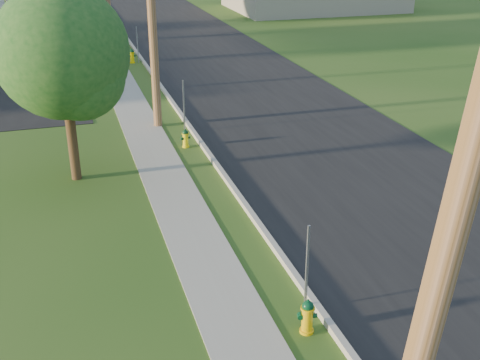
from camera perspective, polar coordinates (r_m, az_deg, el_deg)
name	(u,v)px	position (r m, az deg, el deg)	size (l,w,h in m)	color
road	(359,179)	(19.06, 11.26, 0.09)	(8.00, 120.00, 0.02)	black
curb	(236,193)	(17.60, -0.34, -1.24)	(0.15, 120.00, 0.15)	#A3A095
sidewalk	(178,202)	(17.26, -5.92, -2.13)	(1.50, 120.00, 0.03)	#9B978B
utility_pole_near	(453,225)	(6.14, 19.57, -4.00)	(1.40, 0.32, 9.48)	brown
sign_post_near	(307,270)	(12.29, 6.36, -8.43)	(0.05, 0.04, 2.00)	gray
sign_post_mid	(184,106)	(22.68, -5.34, 6.96)	(0.05, 0.04, 2.00)	gray
sign_post_far	(138,45)	(34.39, -9.69, 12.52)	(0.05, 0.04, 2.00)	gray
tree_verge	(66,58)	(18.25, -16.16, 11.05)	(3.88, 3.88, 5.88)	#3E2915
hydrant_near	(307,316)	(12.07, 6.40, -12.74)	(0.39, 0.35, 0.76)	#DCAB08
hydrant_mid	(186,138)	(21.31, -5.19, 3.96)	(0.35, 0.31, 0.67)	yellow
hydrant_far	(132,56)	(34.53, -10.20, 11.50)	(0.41, 0.37, 0.79)	#FFDC05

